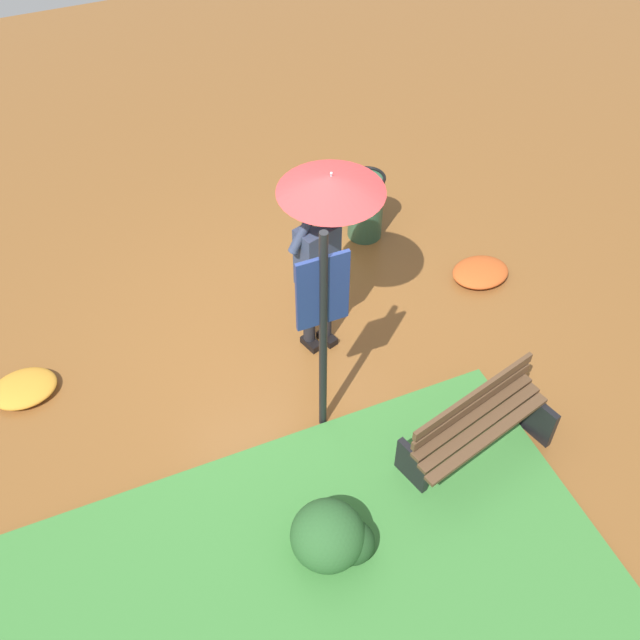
# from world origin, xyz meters

# --- Properties ---
(ground_plane) EXTENTS (18.00, 18.00, 0.00)m
(ground_plane) POSITION_xyz_m (0.00, 0.00, 0.00)
(ground_plane) COLOR brown
(person_with_umbrella) EXTENTS (0.96, 0.96, 2.04)m
(person_with_umbrella) POSITION_xyz_m (0.23, -0.01, 1.55)
(person_with_umbrella) COLOR black
(person_with_umbrella) RESTS_ON ground_plane
(info_sign_post) EXTENTS (0.44, 0.07, 2.30)m
(info_sign_post) POSITION_xyz_m (-0.20, -0.97, 1.44)
(info_sign_post) COLOR black
(info_sign_post) RESTS_ON ground_plane
(handbag) EXTENTS (0.33, 0.21, 0.37)m
(handbag) POSITION_xyz_m (0.40, 0.54, 0.13)
(handbag) COLOR #4C3323
(handbag) RESTS_ON ground_plane
(park_bench) EXTENTS (1.43, 0.72, 0.75)m
(park_bench) POSITION_xyz_m (0.90, -1.82, 0.40)
(park_bench) COLOR black
(park_bench) RESTS_ON ground_plane
(trash_bin) EXTENTS (0.42, 0.42, 0.83)m
(trash_bin) POSITION_xyz_m (1.32, 1.33, 0.42)
(trash_bin) COLOR #2D5138
(trash_bin) RESTS_ON ground_plane
(shrub_cluster) EXTENTS (0.66, 0.60, 0.54)m
(shrub_cluster) POSITION_xyz_m (-0.63, -2.20, 0.25)
(shrub_cluster) COLOR #285628
(shrub_cluster) RESTS_ON ground_plane
(leaf_pile_near_person) EXTENTS (0.65, 0.52, 0.14)m
(leaf_pile_near_person) POSITION_xyz_m (2.19, 0.16, 0.07)
(leaf_pile_near_person) COLOR #B74C1E
(leaf_pile_near_person) RESTS_ON ground_plane
(leaf_pile_by_bench) EXTENTS (0.63, 0.50, 0.14)m
(leaf_pile_by_bench) POSITION_xyz_m (-2.72, 0.45, 0.07)
(leaf_pile_by_bench) COLOR #C68428
(leaf_pile_by_bench) RESTS_ON ground_plane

